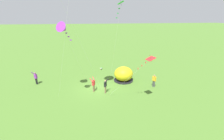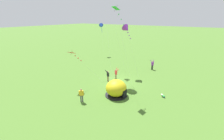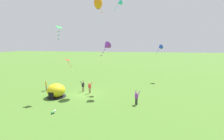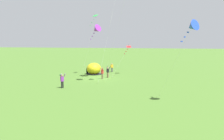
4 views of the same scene
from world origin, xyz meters
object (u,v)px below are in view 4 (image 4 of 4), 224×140
object	(u,v)px
person_near_tent	(112,67)
person_watching_sky	(62,80)
popup_tent	(94,69)
kite_green	(94,18)
kite_red	(128,48)
person_strolling	(102,73)
kite_blue	(192,27)
person_far_back	(108,72)
kite_purple	(96,30)
toddler_crawling	(61,75)

from	to	relation	value
person_near_tent	person_watching_sky	world-z (taller)	person_watching_sky
person_near_tent	person_watching_sky	distance (m)	16.04
person_near_tent	person_watching_sky	xyz separation A→B (m)	(15.72, -3.14, 0.03)
popup_tent	person_near_tent	xyz separation A→B (m)	(-3.55, 2.60, -0.03)
kite_green	kite_red	bearing A→B (deg)	107.65
person_strolling	kite_blue	world-z (taller)	kite_blue
person_far_back	person_strolling	world-z (taller)	same
person_watching_sky	kite_red	bearing A→B (deg)	153.22
kite_purple	person_near_tent	bearing A→B (deg)	-179.84
popup_tent	person_watching_sky	world-z (taller)	popup_tent
kite_blue	kite_green	distance (m)	21.18
person_far_back	kite_purple	xyz separation A→B (m)	(4.30, -0.71, 6.69)
toddler_crawling	person_strolling	bearing A→B (deg)	78.65
toddler_crawling	person_near_tent	size ratio (longest dim) A/B	0.32
toddler_crawling	person_near_tent	distance (m)	10.07
person_far_back	person_watching_sky	bearing A→B (deg)	-22.92
person_watching_sky	kite_green	bearing A→B (deg)	175.10
toddler_crawling	kite_blue	bearing A→B (deg)	55.33
toddler_crawling	person_far_back	distance (m)	8.53
kite_purple	kite_red	distance (m)	9.47
person_near_tent	kite_purple	bearing A→B (deg)	0.16
kite_green	kite_purple	bearing A→B (deg)	18.68
person_watching_sky	kite_red	xyz separation A→B (m)	(-13.20, 6.66, 3.81)
person_strolling	popup_tent	bearing A→B (deg)	-148.10
person_watching_sky	kite_blue	xyz separation A→B (m)	(4.24, 15.04, 6.38)
person_strolling	kite_green	xyz separation A→B (m)	(-3.63, -2.32, 8.97)
person_strolling	kite_red	distance (m)	7.45
person_far_back	kite_green	xyz separation A→B (m)	(-2.20, -2.91, 8.97)
popup_tent	kite_purple	size ratio (longest dim) A/B	0.33
person_strolling	person_near_tent	world-z (taller)	person_strolling
kite_blue	popup_tent	bearing A→B (deg)	-138.56
toddler_crawling	person_strolling	world-z (taller)	person_strolling
popup_tent	person_strolling	xyz separation A→B (m)	(4.42, 2.75, 0.00)
kite_purple	person_far_back	bearing A→B (deg)	170.66
kite_blue	kite_purple	distance (m)	14.97
kite_green	toddler_crawling	bearing A→B (deg)	-69.89
kite_blue	person_near_tent	bearing A→B (deg)	-149.22
person_far_back	kite_blue	world-z (taller)	kite_blue
person_watching_sky	kite_purple	bearing A→B (deg)	146.95
toddler_crawling	person_far_back	world-z (taller)	person_far_back
kite_green	kite_blue	bearing A→B (deg)	41.98
person_near_tent	kite_blue	world-z (taller)	kite_blue
popup_tent	kite_green	world-z (taller)	kite_green
popup_tent	person_near_tent	world-z (taller)	popup_tent
toddler_crawling	kite_blue	size ratio (longest dim) A/B	0.07
popup_tent	kite_green	distance (m)	9.01
popup_tent	person_far_back	size ratio (longest dim) A/B	1.49
person_near_tent	kite_red	size ratio (longest dim) A/B	0.32
person_far_back	kite_red	size ratio (longest dim) A/B	0.35
popup_tent	kite_red	world-z (taller)	kite_red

